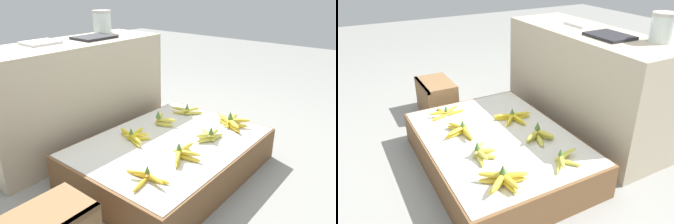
% 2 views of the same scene
% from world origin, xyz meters
% --- Properties ---
extents(ground_plane, '(10.00, 10.00, 0.00)m').
position_xyz_m(ground_plane, '(0.00, 0.00, 0.00)').
color(ground_plane, gray).
extents(display_platform, '(1.18, 0.86, 0.22)m').
position_xyz_m(display_platform, '(0.00, 0.00, 0.11)').
color(display_platform, brown).
rests_on(display_platform, ground_plane).
extents(back_vendor_table, '(1.34, 0.47, 0.76)m').
position_xyz_m(back_vendor_table, '(-0.12, 0.78, 0.38)').
color(back_vendor_table, tan).
rests_on(back_vendor_table, ground_plane).
extents(banana_bunch_front_left, '(0.18, 0.26, 0.08)m').
position_xyz_m(banana_bunch_front_left, '(-0.42, -0.18, 0.24)').
color(banana_bunch_front_left, gold).
rests_on(banana_bunch_front_left, display_platform).
extents(banana_bunch_front_midleft, '(0.25, 0.17, 0.09)m').
position_xyz_m(banana_bunch_front_midleft, '(-0.13, -0.19, 0.25)').
color(banana_bunch_front_midleft, gold).
rests_on(banana_bunch_front_midleft, display_platform).
extents(banana_bunch_front_midright, '(0.20, 0.13, 0.10)m').
position_xyz_m(banana_bunch_front_midright, '(0.16, -0.18, 0.25)').
color(banana_bunch_front_midright, gold).
rests_on(banana_bunch_front_midright, display_platform).
extents(banana_bunch_front_right, '(0.21, 0.24, 0.11)m').
position_xyz_m(banana_bunch_front_right, '(0.43, -0.19, 0.25)').
color(banana_bunch_front_right, gold).
rests_on(banana_bunch_front_right, display_platform).
extents(banana_bunch_middle_midleft, '(0.19, 0.25, 0.08)m').
position_xyz_m(banana_bunch_middle_midleft, '(-0.13, 0.19, 0.24)').
color(banana_bunch_middle_midleft, yellow).
rests_on(banana_bunch_middle_midleft, display_platform).
extents(banana_bunch_middle_midright, '(0.15, 0.20, 0.11)m').
position_xyz_m(banana_bunch_middle_midright, '(0.16, 0.20, 0.25)').
color(banana_bunch_middle_midright, gold).
rests_on(banana_bunch_middle_midright, display_platform).
extents(banana_bunch_middle_right, '(0.16, 0.22, 0.09)m').
position_xyz_m(banana_bunch_middle_right, '(0.42, 0.18, 0.24)').
color(banana_bunch_middle_right, gold).
rests_on(banana_bunch_middle_right, display_platform).
extents(glass_jar, '(0.15, 0.15, 0.17)m').
position_xyz_m(glass_jar, '(0.31, 0.93, 0.84)').
color(glass_jar, silver).
rests_on(glass_jar, back_vendor_table).
extents(foam_tray_white, '(0.21, 0.18, 0.02)m').
position_xyz_m(foam_tray_white, '(-0.28, 0.85, 0.76)').
color(foam_tray_white, white).
rests_on(foam_tray_white, back_vendor_table).
extents(foam_tray_dark, '(0.27, 0.21, 0.02)m').
position_xyz_m(foam_tray_dark, '(0.08, 0.76, 0.76)').
color(foam_tray_dark, '#232328').
rests_on(foam_tray_dark, back_vendor_table).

